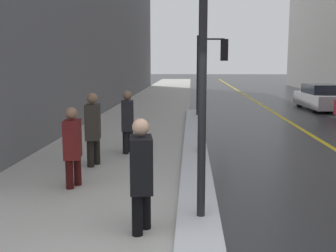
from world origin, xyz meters
TOP-DOWN VIEW (x-y plane):
  - sidewalk_slab at (-2.00, 15.00)m, footprint 4.00×80.00m
  - road_centre_stripe at (4.00, 15.00)m, footprint 0.16×80.00m
  - snow_bank_curb at (0.19, 6.94)m, footprint 0.63×16.98m
  - traffic_light_near at (1.05, 13.46)m, footprint 1.31×0.33m
  - pedestrian_nearside at (-0.61, 1.01)m, footprint 0.37×0.75m
  - pedestrian_trailing at (-2.13, 3.06)m, footprint 0.36×0.53m
  - pedestrian_in_glasses at (-2.14, 4.73)m, footprint 0.39×0.77m
  - pedestrian_with_shoulder_bag at (-1.56, 6.14)m, footprint 0.38×0.76m
  - parked_car_silver at (6.63, 16.86)m, footprint 1.84×4.17m
  - fire_hydrant at (0.34, 5.96)m, footprint 0.20×0.20m

SIDE VIEW (x-z plane):
  - road_centre_stripe at x=4.00m, z-range 0.00..0.00m
  - sidewalk_slab at x=-2.00m, z-range 0.00..0.01m
  - snow_bank_curb at x=0.19m, z-range 0.00..0.12m
  - fire_hydrant at x=0.34m, z-range 0.00..0.70m
  - parked_car_silver at x=6.63m, z-range -0.04..1.23m
  - pedestrian_trailing at x=-2.13m, z-range 0.08..1.61m
  - pedestrian_nearside at x=-0.61m, z-range 0.09..1.69m
  - pedestrian_with_shoulder_bag at x=-1.56m, z-range 0.09..1.72m
  - pedestrian_in_glasses at x=-2.14m, z-range 0.09..1.77m
  - traffic_light_near at x=1.05m, z-range 0.76..4.22m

